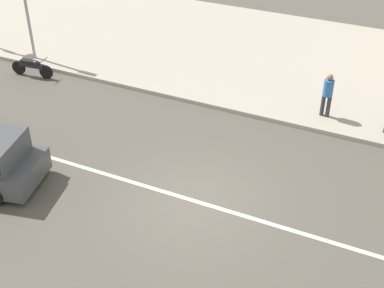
{
  "coord_description": "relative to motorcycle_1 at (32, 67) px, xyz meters",
  "views": [
    {
      "loc": [
        4.79,
        -10.47,
        9.66
      ],
      "look_at": [
        -0.82,
        1.49,
        0.8
      ],
      "focal_mm": 50.0,
      "sensor_mm": 36.0,
      "label": 1
    }
  ],
  "objects": [
    {
      "name": "kerb_strip",
      "position": [
        9.14,
        5.65,
        -0.35
      ],
      "size": [
        68.0,
        10.0,
        0.15
      ],
      "primitive_type": "cube",
      "color": "#ADA393",
      "rests_on": "ground"
    },
    {
      "name": "pedestrian_near_clock",
      "position": [
        11.31,
        1.63,
        0.65
      ],
      "size": [
        0.34,
        0.34,
        1.58
      ],
      "color": "#333338",
      "rests_on": "kerb_strip"
    },
    {
      "name": "motorcycle_1",
      "position": [
        0.0,
        0.0,
        0.0
      ],
      "size": [
        1.81,
        0.56,
        0.8
      ],
      "color": "black",
      "rests_on": "ground"
    },
    {
      "name": "ground_plane",
      "position": [
        9.14,
        -4.3,
        -0.42
      ],
      "size": [
        160.0,
        160.0,
        0.0
      ],
      "primitive_type": "plane",
      "color": "#544F47"
    },
    {
      "name": "lane_centre_stripe",
      "position": [
        9.14,
        -4.3,
        -0.42
      ],
      "size": [
        50.4,
        0.14,
        0.01
      ],
      "primitive_type": "cube",
      "color": "silver",
      "rests_on": "ground"
    }
  ]
}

